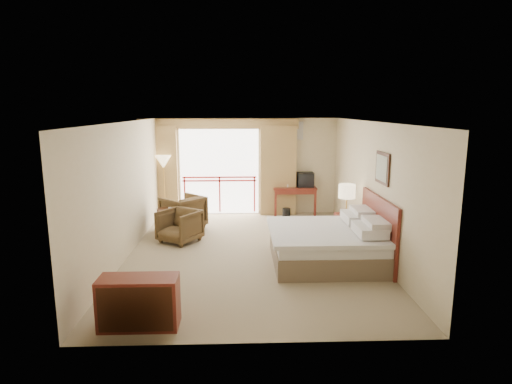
{
  "coord_description": "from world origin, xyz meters",
  "views": [
    {
      "loc": [
        -0.2,
        -8.5,
        2.95
      ],
      "look_at": [
        0.12,
        0.4,
        1.21
      ],
      "focal_mm": 30.0,
      "sensor_mm": 36.0,
      "label": 1
    }
  ],
  "objects_px": {
    "desk": "(294,193)",
    "floor_lamp": "(163,164)",
    "side_table": "(169,217)",
    "nightstand": "(346,229)",
    "table_lamp": "(347,192)",
    "tv": "(305,180)",
    "wastebasket": "(286,213)",
    "armchair_far": "(183,228)",
    "armchair_near": "(180,242)",
    "bed": "(328,244)",
    "dresser": "(139,302)"
  },
  "relations": [
    {
      "from": "wastebasket",
      "to": "floor_lamp",
      "type": "xyz_separation_m",
      "value": [
        -3.34,
        0.28,
        1.34
      ]
    },
    {
      "from": "tv",
      "to": "side_table",
      "type": "relative_size",
      "value": 0.76
    },
    {
      "from": "nightstand",
      "to": "side_table",
      "type": "relative_size",
      "value": 1.05
    },
    {
      "from": "nightstand",
      "to": "armchair_near",
      "type": "height_order",
      "value": "nightstand"
    },
    {
      "from": "nightstand",
      "to": "wastebasket",
      "type": "xyz_separation_m",
      "value": [
        -1.1,
        2.2,
        -0.18
      ]
    },
    {
      "from": "floor_lamp",
      "to": "nightstand",
      "type": "bearing_deg",
      "value": -29.09
    },
    {
      "from": "table_lamp",
      "to": "desk",
      "type": "relative_size",
      "value": 0.54
    },
    {
      "from": "table_lamp",
      "to": "tv",
      "type": "height_order",
      "value": "table_lamp"
    },
    {
      "from": "bed",
      "to": "tv",
      "type": "bearing_deg",
      "value": 88.24
    },
    {
      "from": "desk",
      "to": "side_table",
      "type": "bearing_deg",
      "value": -145.84
    },
    {
      "from": "armchair_near",
      "to": "dresser",
      "type": "relative_size",
      "value": 0.75
    },
    {
      "from": "floor_lamp",
      "to": "wastebasket",
      "type": "bearing_deg",
      "value": -4.7
    },
    {
      "from": "nightstand",
      "to": "side_table",
      "type": "height_order",
      "value": "nightstand"
    },
    {
      "from": "desk",
      "to": "floor_lamp",
      "type": "xyz_separation_m",
      "value": [
        -3.61,
        -0.23,
        0.86
      ]
    },
    {
      "from": "table_lamp",
      "to": "desk",
      "type": "bearing_deg",
      "value": 107.43
    },
    {
      "from": "bed",
      "to": "table_lamp",
      "type": "height_order",
      "value": "table_lamp"
    },
    {
      "from": "bed",
      "to": "wastebasket",
      "type": "relative_size",
      "value": 7.73
    },
    {
      "from": "tv",
      "to": "armchair_far",
      "type": "xyz_separation_m",
      "value": [
        -3.27,
        -1.35,
        -0.99
      ]
    },
    {
      "from": "nightstand",
      "to": "tv",
      "type": "distance_m",
      "value": 2.78
    },
    {
      "from": "armchair_far",
      "to": "armchair_near",
      "type": "distance_m",
      "value": 1.13
    },
    {
      "from": "tv",
      "to": "wastebasket",
      "type": "height_order",
      "value": "tv"
    },
    {
      "from": "desk",
      "to": "wastebasket",
      "type": "bearing_deg",
      "value": -113.88
    },
    {
      "from": "table_lamp",
      "to": "wastebasket",
      "type": "xyz_separation_m",
      "value": [
        -1.1,
        2.15,
        -1.01
      ]
    },
    {
      "from": "side_table",
      "to": "floor_lamp",
      "type": "xyz_separation_m",
      "value": [
        -0.37,
        1.63,
        1.06
      ]
    },
    {
      "from": "wastebasket",
      "to": "nightstand",
      "type": "bearing_deg",
      "value": -63.35
    },
    {
      "from": "nightstand",
      "to": "armchair_far",
      "type": "relative_size",
      "value": 0.69
    },
    {
      "from": "dresser",
      "to": "side_table",
      "type": "bearing_deg",
      "value": 90.53
    },
    {
      "from": "table_lamp",
      "to": "tv",
      "type": "bearing_deg",
      "value": 101.61
    },
    {
      "from": "wastebasket",
      "to": "side_table",
      "type": "distance_m",
      "value": 3.28
    },
    {
      "from": "table_lamp",
      "to": "side_table",
      "type": "bearing_deg",
      "value": 169.03
    },
    {
      "from": "side_table",
      "to": "tv",
      "type": "bearing_deg",
      "value": 26.98
    },
    {
      "from": "nightstand",
      "to": "table_lamp",
      "type": "bearing_deg",
      "value": 88.7
    },
    {
      "from": "desk",
      "to": "armchair_far",
      "type": "distance_m",
      "value": 3.34
    },
    {
      "from": "nightstand",
      "to": "wastebasket",
      "type": "distance_m",
      "value": 2.47
    },
    {
      "from": "table_lamp",
      "to": "desk",
      "type": "height_order",
      "value": "table_lamp"
    },
    {
      "from": "bed",
      "to": "nightstand",
      "type": "relative_size",
      "value": 3.35
    },
    {
      "from": "desk",
      "to": "nightstand",
      "type": "bearing_deg",
      "value": -68.6
    },
    {
      "from": "dresser",
      "to": "table_lamp",
      "type": "bearing_deg",
      "value": 41.12
    },
    {
      "from": "armchair_near",
      "to": "bed",
      "type": "bearing_deg",
      "value": 9.8
    },
    {
      "from": "tv",
      "to": "armchair_near",
      "type": "height_order",
      "value": "tv"
    },
    {
      "from": "bed",
      "to": "wastebasket",
      "type": "height_order",
      "value": "bed"
    },
    {
      "from": "floor_lamp",
      "to": "dresser",
      "type": "bearing_deg",
      "value": -83.53
    },
    {
      "from": "wastebasket",
      "to": "dresser",
      "type": "height_order",
      "value": "dresser"
    },
    {
      "from": "bed",
      "to": "side_table",
      "type": "bearing_deg",
      "value": 148.62
    },
    {
      "from": "wastebasket",
      "to": "side_table",
      "type": "bearing_deg",
      "value": -155.44
    },
    {
      "from": "wastebasket",
      "to": "armchair_far",
      "type": "distance_m",
      "value": 2.85
    },
    {
      "from": "bed",
      "to": "table_lamp",
      "type": "xyz_separation_m",
      "value": [
        0.65,
        1.3,
        0.77
      ]
    },
    {
      "from": "desk",
      "to": "side_table",
      "type": "relative_size",
      "value": 2.01
    },
    {
      "from": "wastebasket",
      "to": "floor_lamp",
      "type": "height_order",
      "value": "floor_lamp"
    },
    {
      "from": "desk",
      "to": "armchair_near",
      "type": "distance_m",
      "value": 3.9
    }
  ]
}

